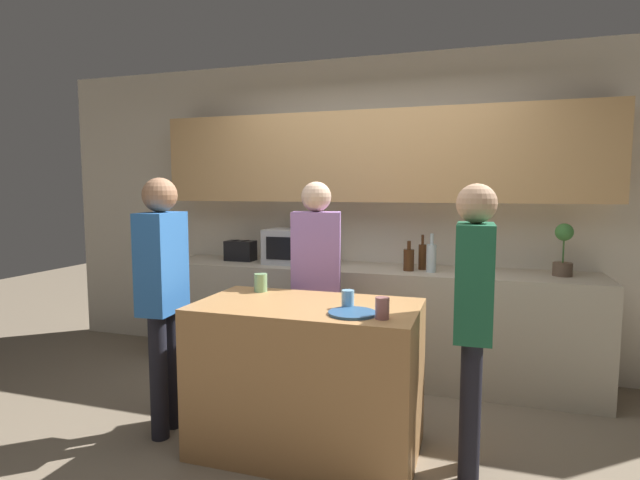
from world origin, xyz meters
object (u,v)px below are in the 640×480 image
toaster (240,251)px  person_left (163,284)px  plate_on_island (352,313)px  cup_0 (348,299)px  person_center (316,274)px  bottle_2 (431,257)px  potted_plant (563,250)px  bottle_1 (422,256)px  person_right (473,307)px  cup_2 (261,283)px  bottle_0 (409,259)px  microwave (297,246)px  cup_1 (382,308)px

toaster → person_left: bearing=-82.5°
plate_on_island → person_left: 1.25m
cup_0 → person_center: size_ratio=0.06×
bottle_2 → person_left: size_ratio=0.19×
person_left → potted_plant: bearing=115.5°
bottle_1 → toaster: bearing=179.5°
bottle_2 → cup_0: size_ratio=2.96×
bottle_2 → person_right: 1.28m
toaster → person_right: bearing=-33.4°
potted_plant → cup_2: 2.26m
bottle_0 → bottle_2: 0.18m
potted_plant → microwave: bearing=-180.0°
cup_1 → person_left: 1.42m
potted_plant → person_left: (-2.48, -1.44, -0.14)m
person_right → bottle_0: bearing=21.4°
microwave → person_right: size_ratio=0.33×
bottle_2 → plate_on_island: bottle_2 is taller
toaster → person_right: person_right is taller
potted_plant → person_center: size_ratio=0.25×
potted_plant → person_right: 1.50m
microwave → plate_on_island: microwave is taller
cup_0 → person_center: (-0.40, 0.66, 0.01)m
toaster → person_center: (0.97, -0.74, -0.05)m
bottle_1 → plate_on_island: 1.54m
plate_on_island → potted_plant: bearing=51.1°
bottle_0 → bottle_2: bearing=-4.7°
person_left → cup_1: bearing=80.0°
bottle_2 → plate_on_island: bearing=-101.3°
potted_plant → bottle_2: potted_plant is taller
toaster → cup_1: toaster is taller
toaster → bottle_1: bearing=-0.5°
cup_0 → potted_plant: bearing=47.3°
bottle_1 → bottle_2: bearing=-53.4°
cup_1 → person_right: 0.50m
potted_plant → bottle_2: bearing=-172.6°
person_right → toaster: bearing=55.7°
person_left → toaster: bearing=-177.3°
cup_2 → person_center: person_center is taller
microwave → potted_plant: size_ratio=1.32×
person_center → cup_2: bearing=43.2°
bottle_0 → person_left: (-1.35, -1.34, -0.03)m
cup_0 → cup_1: bearing=-37.2°
plate_on_island → person_center: (-0.46, 0.79, 0.06)m
cup_0 → cup_1: size_ratio=0.91×
potted_plant → plate_on_island: potted_plant is taller
person_left → plate_on_island: bearing=81.2°
cup_2 → person_left: bearing=-149.2°
toaster → bottle_2: size_ratio=0.86×
bottle_2 → person_left: (-1.53, -1.32, -0.06)m
toaster → person_left: size_ratio=0.16×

